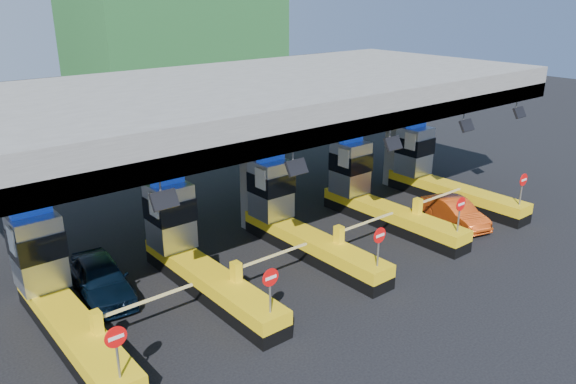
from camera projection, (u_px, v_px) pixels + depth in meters
ground at (297, 249)px, 24.42m from camera, size 120.00×120.00×0.00m
toll_canopy at (255, 99)px, 24.44m from camera, size 28.00×12.09×7.00m
toll_lane_far_left at (56, 292)px, 18.18m from camera, size 4.43×8.00×4.16m
toll_lane_left at (191, 249)px, 21.16m from camera, size 4.43×8.00×4.16m
toll_lane_center at (293, 217)px, 24.15m from camera, size 4.43×8.00×4.16m
toll_lane_right at (372, 192)px, 27.14m from camera, size 4.43×8.00×4.16m
toll_lane_far_right at (436, 172)px, 30.12m from camera, size 4.43×8.00×4.16m
van at (101, 279)px, 20.39m from camera, size 2.26×4.45×1.45m
red_car at (455, 212)px, 26.78m from camera, size 2.34×4.03×1.25m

